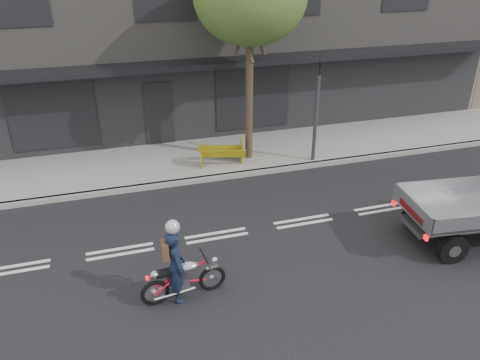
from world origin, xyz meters
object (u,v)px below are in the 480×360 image
traffic_light_pole (316,117)px  motorcycle (184,278)px  rider (176,266)px  construction_barrier (224,155)px

traffic_light_pole → motorcycle: size_ratio=1.91×
rider → construction_barrier: rider is taller
traffic_light_pole → motorcycle: bearing=-135.1°
construction_barrier → traffic_light_pole: bearing=-6.9°
motorcycle → rider: 0.36m
rider → construction_barrier: bearing=-29.7°
traffic_light_pole → motorcycle: traffic_light_pole is taller
traffic_light_pole → construction_barrier: (-3.01, 0.37, -1.10)m
motorcycle → traffic_light_pole: bearing=39.0°
rider → motorcycle: bearing=-95.9°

